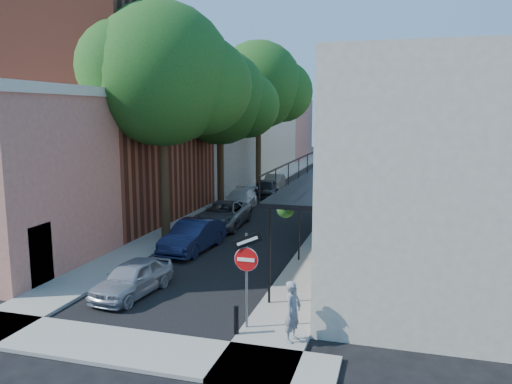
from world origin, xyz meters
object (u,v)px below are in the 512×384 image
Objects in this scene: bollard at (236,320)px; oak_far at (265,87)px; sign_post at (247,263)px; parked_car_e at (266,189)px; parked_car_a at (132,278)px; parked_car_c at (223,215)px; oak_mid at (227,99)px; pedestrian at (293,311)px; parked_car_b at (193,236)px; parked_car_d at (240,200)px; parked_car_f at (274,182)px; oak_near at (172,78)px.

oak_far is (-6.35, 26.77, 7.74)m from bollard.
sign_post is 0.72× the size of parked_car_e.
parked_car_a is 10.65m from parked_car_c.
parked_car_e is (-5.24, 21.85, -1.33)m from sign_post.
oak_mid is at bearing 110.86° from sign_post.
oak_mid is 20.39m from pedestrian.
parked_car_e reaches higher than parked_car_b.
sign_post is 0.70× the size of parked_car_b.
parked_car_c is at bearing 43.26° from pedestrian.
oak_far is 20.40m from parked_car_b.
pedestrian is at bearing 0.00° from bollard.
sign_post is at bearing 87.92° from pedestrian.
oak_far is (0.06, 9.04, 1.20)m from oak_mid.
parked_car_d is at bearing 99.46° from parked_car_b.
pedestrian reaches higher than parked_car_d.
bollard is 0.21× the size of parked_car_f.
oak_far is at bearing 89.96° from oak_near.
bollard is 27.14m from parked_car_f.
oak_near is 2.77× the size of parked_car_e.
parked_car_e is at bearing 73.73° from oak_mid.
parked_car_d is 1.15× the size of parked_car_f.
oak_far is at bearing 89.59° from oak_mid.
bollard is at bearing 106.05° from pedestrian.
parked_car_d is 8.79m from parked_car_f.
pedestrian is (6.08, -2.18, 0.35)m from parked_car_a.
oak_far is at bearing 163.90° from parked_car_f.
oak_near is at bearing -96.04° from parked_car_f.
parked_car_f reaches higher than bollard.
parked_car_d is at bearing 38.09° from pedestrian.
parked_car_d is (-5.76, 17.32, -1.41)m from sign_post.
oak_far is at bearing 32.60° from pedestrian.
parked_car_e is at bearing 95.69° from parked_car_b.
oak_near is 7.61m from parked_car_b.
sign_post is 1.86m from pedestrian.
oak_mid is (-0.05, 7.97, -0.82)m from oak_near.
parked_car_b is 9.94m from parked_car_d.
oak_far is 7.68m from parked_car_f.
oak_mid reaches higher than pedestrian.
parked_car_f is at bearing 102.26° from sign_post.
sign_post is 0.25× the size of oak_far.
bollard is 0.16× the size of parked_car_c.
parked_car_e reaches higher than bollard.
bollard is at bearing -55.47° from parked_car_b.
parked_car_b is at bearing 97.84° from parked_car_a.
parked_car_e reaches higher than parked_car_f.
oak_near reaches higher than oak_mid.
oak_mid is 2.47× the size of parked_car_e.
parked_car_a is (1.94, -15.55, -6.45)m from oak_mid.
bollard is 22.89m from parked_car_e.
oak_far reaches higher than oak_near.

